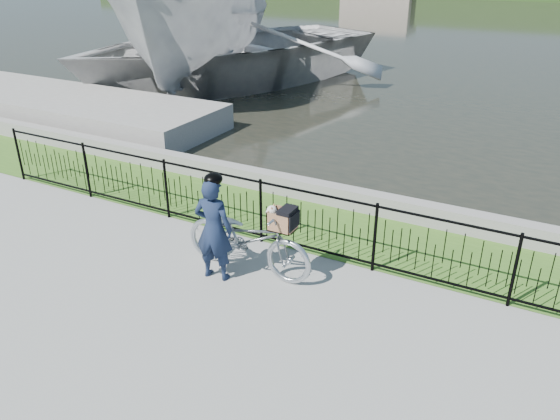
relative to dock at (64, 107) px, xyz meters
The scene contains 10 objects.
ground 11.42m from the dock, 28.81° to the right, with size 120.00×120.00×0.00m, color gray.
grass_strip 10.42m from the dock, 16.17° to the right, with size 60.00×2.00×0.01m, color #3E6821.
water 29.26m from the dock, 70.02° to the left, with size 120.00×120.00×0.00m, color black.
quay_wall 10.18m from the dock, 10.76° to the right, with size 60.00×0.30×0.40m, color gray.
fence 10.74m from the dock, 21.31° to the right, with size 14.00×0.06×1.15m, color black, non-canonical shape.
dock is the anchor object (origin of this frame).
bicycle_rig 10.48m from the dock, 27.34° to the right, with size 2.15×0.75×1.24m.
cyclist 10.36m from the dock, 30.16° to the right, with size 0.64×0.47×1.69m.
boat_near 5.89m from the dock, 77.43° to the left, with size 7.97×12.35×6.27m.
boat_far 6.55m from the dock, 75.96° to the left, with size 12.89×14.60×2.51m.
Camera 1 is at (3.17, -5.52, 4.51)m, focal length 35.00 mm.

